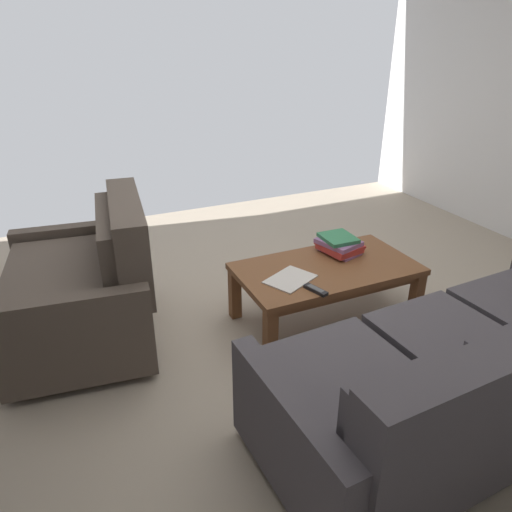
{
  "coord_description": "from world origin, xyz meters",
  "views": [
    {
      "loc": [
        1.36,
        2.28,
        1.81
      ],
      "look_at": [
        0.4,
        0.17,
        0.7
      ],
      "focal_mm": 33.58,
      "sensor_mm": 36.0,
      "label": 1
    }
  ],
  "objects_px": {
    "tv_remote": "(316,290)",
    "loose_magazine": "(290,279)",
    "sofa_main": "(468,378)",
    "loveseat_near": "(88,286)",
    "book_stack": "(339,244)",
    "coffee_table": "(326,275)"
  },
  "relations": [
    {
      "from": "loveseat_near",
      "to": "sofa_main",
      "type": "bearing_deg",
      "value": 133.86
    },
    {
      "from": "book_stack",
      "to": "tv_remote",
      "type": "xyz_separation_m",
      "value": [
        0.42,
        0.4,
        -0.05
      ]
    },
    {
      "from": "loveseat_near",
      "to": "coffee_table",
      "type": "relative_size",
      "value": 1.02
    },
    {
      "from": "coffee_table",
      "to": "tv_remote",
      "type": "bearing_deg",
      "value": 47.04
    },
    {
      "from": "sofa_main",
      "to": "tv_remote",
      "type": "relative_size",
      "value": 12.0
    },
    {
      "from": "tv_remote",
      "to": "loose_magazine",
      "type": "bearing_deg",
      "value": -70.48
    },
    {
      "from": "sofa_main",
      "to": "coffee_table",
      "type": "distance_m",
      "value": 1.15
    },
    {
      "from": "loose_magazine",
      "to": "coffee_table",
      "type": "bearing_deg",
      "value": 75.27
    },
    {
      "from": "tv_remote",
      "to": "loose_magazine",
      "type": "distance_m",
      "value": 0.2
    },
    {
      "from": "coffee_table",
      "to": "loveseat_near",
      "type": "bearing_deg",
      "value": -16.13
    },
    {
      "from": "loveseat_near",
      "to": "coffee_table",
      "type": "distance_m",
      "value": 1.51
    },
    {
      "from": "loose_magazine",
      "to": "loveseat_near",
      "type": "bearing_deg",
      "value": -138.55
    },
    {
      "from": "loveseat_near",
      "to": "book_stack",
      "type": "bearing_deg",
      "value": 170.59
    },
    {
      "from": "coffee_table",
      "to": "sofa_main",
      "type": "bearing_deg",
      "value": 92.68
    },
    {
      "from": "coffee_table",
      "to": "book_stack",
      "type": "distance_m",
      "value": 0.27
    },
    {
      "from": "sofa_main",
      "to": "coffee_table",
      "type": "height_order",
      "value": "sofa_main"
    },
    {
      "from": "sofa_main",
      "to": "loose_magazine",
      "type": "height_order",
      "value": "sofa_main"
    },
    {
      "from": "coffee_table",
      "to": "book_stack",
      "type": "bearing_deg",
      "value": -141.48
    },
    {
      "from": "loveseat_near",
      "to": "book_stack",
      "type": "distance_m",
      "value": 1.66
    },
    {
      "from": "sofa_main",
      "to": "loose_magazine",
      "type": "bearing_deg",
      "value": -71.78
    },
    {
      "from": "loveseat_near",
      "to": "tv_remote",
      "type": "xyz_separation_m",
      "value": [
        -1.22,
        0.67,
        0.04
      ]
    },
    {
      "from": "tv_remote",
      "to": "loose_magazine",
      "type": "xyz_separation_m",
      "value": [
        0.07,
        -0.19,
        -0.01
      ]
    }
  ]
}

